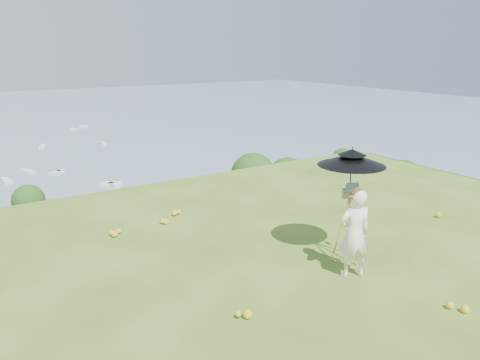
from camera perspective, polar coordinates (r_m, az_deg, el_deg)
ground at (r=8.27m, az=15.33°, el=-10.84°), size 14.00×14.00×0.00m
shoreline_tier at (r=89.32m, az=-25.91°, el=-12.23°), size 170.00×28.00×8.00m
slope_trees at (r=44.35m, az=-22.44°, el=-10.30°), size 110.00×50.00×6.00m
harbor_town at (r=86.63m, az=-26.43°, el=-8.41°), size 110.00×22.00×5.00m
wildflowers at (r=8.40m, az=14.09°, el=-9.88°), size 10.00×10.50×0.12m
painter at (r=7.79m, az=13.77°, el=-6.38°), size 0.63×0.51×1.50m
field_easel at (r=8.36m, az=13.06°, el=-4.99°), size 0.69×0.69×1.44m
sun_umbrella at (r=8.12m, az=13.37°, el=1.01°), size 1.47×1.47×0.86m
painter_cap at (r=7.55m, az=14.12°, el=-1.38°), size 0.29×0.31×0.10m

